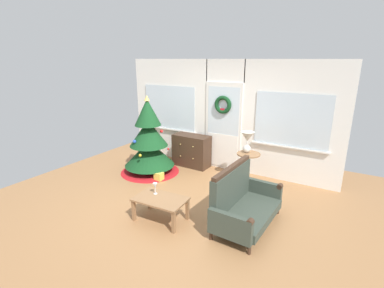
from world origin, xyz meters
The scene contains 10 objects.
ground_plane centered at (0.00, 0.00, 0.00)m, with size 6.76×6.76×0.00m, color #996B42.
back_wall_with_door centered at (0.00, 2.08, 1.28)m, with size 5.20×0.19×2.55m.
christmas_tree centered at (-1.35, 0.95, 0.67)m, with size 1.36×1.36×1.79m.
dresser_cabinet centered at (-0.71, 1.79, 0.39)m, with size 0.91×0.46×0.78m.
settee_sofa centered at (1.31, -0.01, 0.38)m, with size 0.77×1.42×0.96m.
side_table centered at (0.87, 1.45, 0.49)m, with size 0.50×0.48×0.69m.
table_lamp centered at (0.81, 1.49, 0.98)m, with size 0.28×0.28×0.44m.
coffee_table centered at (0.14, -0.59, 0.33)m, with size 0.87×0.57×0.39m.
wine_glass centered at (-0.03, -0.50, 0.53)m, with size 0.08×0.08×0.20m.
gift_box centered at (-0.87, 0.67, 0.09)m, with size 0.17×0.16×0.17m, color #D8C64C.
Camera 1 is at (2.70, -3.85, 2.56)m, focal length 26.43 mm.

